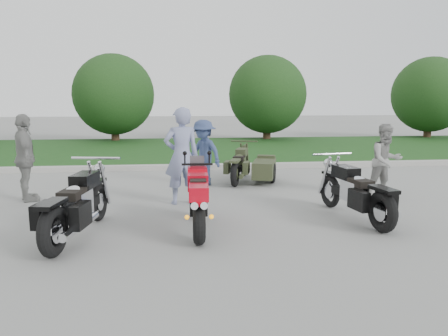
{
  "coord_description": "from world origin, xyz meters",
  "views": [
    {
      "loc": [
        -0.15,
        -6.71,
        2.15
      ],
      "look_at": [
        0.7,
        1.38,
        0.8
      ],
      "focal_mm": 35.0,
      "sensor_mm": 36.0,
      "label": 1
    }
  ],
  "objects": [
    {
      "name": "cruiser_right",
      "position": [
        2.93,
        0.4,
        0.46
      ],
      "size": [
        0.63,
        2.31,
        0.89
      ],
      "rotation": [
        0.0,
        0.0,
        0.17
      ],
      "color": "black",
      "rests_on": "ground"
    },
    {
      "name": "curb",
      "position": [
        0.0,
        6.0,
        0.07
      ],
      "size": [
        60.0,
        0.3,
        0.15
      ],
      "primitive_type": "cube",
      "color": "#A3A099",
      "rests_on": "ground"
    },
    {
      "name": "tree_far_right",
      "position": [
        12.0,
        13.5,
        2.19
      ],
      "size": [
        3.6,
        3.6,
        4.0
      ],
      "color": "#3F2B1C",
      "rests_on": "ground"
    },
    {
      "name": "person_grey",
      "position": [
        4.26,
        2.11,
        0.78
      ],
      "size": [
        0.85,
        0.71,
        1.56
      ],
      "primitive_type": "imported",
      "rotation": [
        0.0,
        0.0,
        0.17
      ],
      "color": "gray",
      "rests_on": "ground"
    },
    {
      "name": "person_denim",
      "position": [
        0.44,
        3.67,
        0.79
      ],
      "size": [
        1.14,
        1.14,
        1.59
      ],
      "primitive_type": "imported",
      "rotation": [
        0.0,
        0.0,
        -0.78
      ],
      "color": "navy",
      "rests_on": "ground"
    },
    {
      "name": "ground",
      "position": [
        0.0,
        0.0,
        0.0
      ],
      "size": [
        80.0,
        80.0,
        0.0
      ],
      "primitive_type": "plane",
      "color": "gray",
      "rests_on": "ground"
    },
    {
      "name": "cruiser_left",
      "position": [
        -1.7,
        -0.13,
        0.48
      ],
      "size": [
        0.59,
        2.42,
        0.94
      ],
      "rotation": [
        0.0,
        0.0,
        -0.17
      ],
      "color": "black",
      "rests_on": "ground"
    },
    {
      "name": "tree_mid_left",
      "position": [
        -3.0,
        13.5,
        2.19
      ],
      "size": [
        3.6,
        3.6,
        4.0
      ],
      "color": "#3F2B1C",
      "rests_on": "ground"
    },
    {
      "name": "tree_mid_right",
      "position": [
        4.0,
        13.5,
        2.19
      ],
      "size": [
        3.6,
        3.6,
        4.0
      ],
      "color": "#3F2B1C",
      "rests_on": "ground"
    },
    {
      "name": "person_back",
      "position": [
        -3.26,
        2.46,
        0.9
      ],
      "size": [
        0.84,
        1.14,
        1.79
      ],
      "primitive_type": "imported",
      "rotation": [
        0.0,
        0.0,
        2.01
      ],
      "color": "gray",
      "rests_on": "ground"
    },
    {
      "name": "sportbike_red",
      "position": [
        0.15,
        0.05,
        0.55
      ],
      "size": [
        0.35,
        1.98,
        0.94
      ],
      "rotation": [
        0.0,
        0.0,
        -0.03
      ],
      "color": "black",
      "rests_on": "ground"
    },
    {
      "name": "grass_strip",
      "position": [
        0.0,
        10.15,
        0.07
      ],
      "size": [
        60.0,
        8.0,
        0.14
      ],
      "primitive_type": "cube",
      "color": "#25501B",
      "rests_on": "ground"
    },
    {
      "name": "person_stripe",
      "position": [
        -0.09,
        1.91,
        0.97
      ],
      "size": [
        0.78,
        0.59,
        1.93
      ],
      "primitive_type": "imported",
      "rotation": [
        0.0,
        0.0,
        3.33
      ],
      "color": "#7F87AD",
      "rests_on": "ground"
    },
    {
      "name": "cruiser_sidecar",
      "position": [
        1.72,
        3.92,
        0.37
      ],
      "size": [
        1.37,
        2.03,
        0.8
      ],
      "rotation": [
        0.0,
        0.0,
        -0.3
      ],
      "color": "black",
      "rests_on": "ground"
    }
  ]
}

